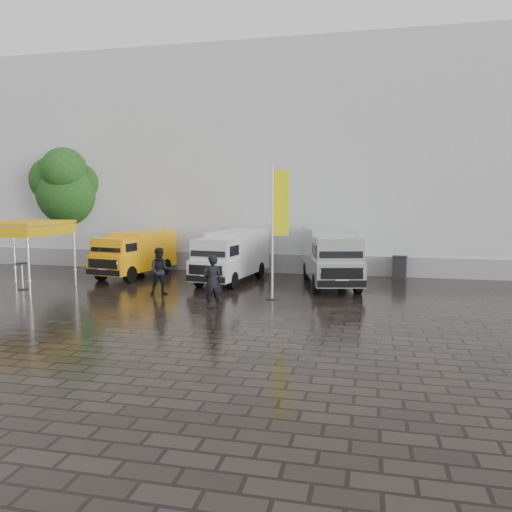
{
  "coord_description": "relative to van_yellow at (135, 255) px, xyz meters",
  "views": [
    {
      "loc": [
        3.48,
        -17.75,
        3.93
      ],
      "look_at": [
        -1.03,
        2.2,
        1.55
      ],
      "focal_mm": 35.0,
      "sensor_mm": 36.0,
      "label": 1
    }
  ],
  "objects": [
    {
      "name": "ground",
      "position": [
        7.89,
        -5.05,
        -1.12
      ],
      "size": [
        120.0,
        120.0,
        0.0
      ],
      "primitive_type": "plane",
      "color": "black",
      "rests_on": "ground"
    },
    {
      "name": "cocktail_table",
      "position": [
        -3.16,
        -4.29,
        -0.55
      ],
      "size": [
        0.6,
        0.6,
        1.15
      ],
      "primitive_type": "cylinder",
      "color": "black",
      "rests_on": "ground"
    },
    {
      "name": "person_front",
      "position": [
        6.0,
        -6.06,
        -0.15
      ],
      "size": [
        0.84,
        0.72,
        1.94
      ],
      "primitive_type": "imported",
      "rotation": [
        0.0,
        0.0,
        3.57
      ],
      "color": "black",
      "rests_on": "ground"
    },
    {
      "name": "flagpole",
      "position": [
        7.94,
        -3.92,
        1.8
      ],
      "size": [
        0.88,
        0.5,
        5.21
      ],
      "color": "black",
      "rests_on": "ground"
    },
    {
      "name": "van_yellow",
      "position": [
        0.0,
        0.0,
        0.0
      ],
      "size": [
        2.64,
        5.1,
        2.24
      ],
      "primitive_type": null,
      "rotation": [
        0.0,
        0.0,
        -0.17
      ],
      "color": "#FFA60D",
      "rests_on": "ground"
    },
    {
      "name": "canopy_tent",
      "position": [
        -3.14,
        -4.4,
        1.65
      ],
      "size": [
        3.34,
        3.34,
        2.95
      ],
      "color": "silver",
      "rests_on": "ground"
    },
    {
      "name": "van_white",
      "position": [
        5.12,
        -0.37,
        0.06
      ],
      "size": [
        2.55,
        5.65,
        2.36
      ],
      "primitive_type": null,
      "rotation": [
        0.0,
        0.0,
        -0.14
      ],
      "color": "silver",
      "rests_on": "ground"
    },
    {
      "name": "hall_plinth",
      "position": [
        9.89,
        2.9,
        -0.62
      ],
      "size": [
        44.0,
        0.15,
        1.0
      ],
      "primitive_type": "cube",
      "color": "gray",
      "rests_on": "ground"
    },
    {
      "name": "van_silver",
      "position": [
        9.74,
        -0.39,
        0.15
      ],
      "size": [
        3.23,
        6.15,
        2.54
      ],
      "primitive_type": null,
      "rotation": [
        0.0,
        0.0,
        0.23
      ],
      "color": "#B4B8B9",
      "rests_on": "ground"
    },
    {
      "name": "tree",
      "position": [
        -5.75,
        3.56,
        3.38
      ],
      "size": [
        3.9,
        4.0,
        7.01
      ],
      "color": "black",
      "rests_on": "ground"
    },
    {
      "name": "wheelie_bin",
      "position": [
        12.91,
        2.35,
        -0.56
      ],
      "size": [
        0.77,
        0.77,
        1.13
      ],
      "primitive_type": "cube",
      "rotation": [
        0.0,
        0.0,
        -0.14
      ],
      "color": "black",
      "rests_on": "ground"
    },
    {
      "name": "person_tent",
      "position": [
        3.15,
        -4.07,
        -0.16
      ],
      "size": [
        1.17,
        1.08,
        1.93
      ],
      "primitive_type": "imported",
      "rotation": [
        0.0,
        0.0,
        0.47
      ],
      "color": "black",
      "rests_on": "ground"
    },
    {
      "name": "exhibition_hall",
      "position": [
        9.89,
        10.95,
        4.88
      ],
      "size": [
        44.0,
        16.0,
        12.0
      ],
      "primitive_type": "cube",
      "color": "silver",
      "rests_on": "ground"
    }
  ]
}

